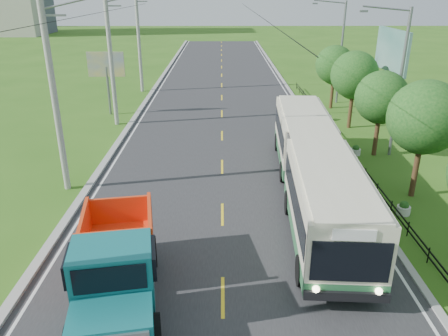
{
  "coord_description": "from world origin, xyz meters",
  "views": [
    {
      "loc": [
        -0.03,
        -12.32,
        9.93
      ],
      "look_at": [
        0.09,
        7.19,
        1.9
      ],
      "focal_mm": 35.0,
      "sensor_mm": 36.0,
      "label": 1
    }
  ],
  "objects_px": {
    "dump_truck": "(115,263)",
    "pole_far": "(139,41)",
    "tree_fifth": "(354,77)",
    "planter_far": "(328,117)",
    "billboard_left": "(106,68)",
    "bus": "(313,163)",
    "streetlight_far": "(340,49)",
    "planter_near": "(404,209)",
    "tree_third": "(424,121)",
    "planter_mid": "(356,151)",
    "tree_fourth": "(381,100)",
    "pole_near": "(55,95)",
    "billboard_right": "(391,57)",
    "streetlight_mid": "(398,79)",
    "pole_mid": "(111,59)",
    "tree_back": "(335,67)"
  },
  "relations": [
    {
      "from": "tree_fourth",
      "to": "bus",
      "type": "distance_m",
      "value": 8.6
    },
    {
      "from": "tree_fifth",
      "to": "planter_far",
      "type": "distance_m",
      "value": 4.21
    },
    {
      "from": "pole_mid",
      "to": "dump_truck",
      "type": "height_order",
      "value": "pole_mid"
    },
    {
      "from": "pole_mid",
      "to": "tree_third",
      "type": "distance_m",
      "value": 22.25
    },
    {
      "from": "pole_mid",
      "to": "tree_back",
      "type": "xyz_separation_m",
      "value": [
        18.12,
        5.14,
        -1.44
      ]
    },
    {
      "from": "tree_fourth",
      "to": "streetlight_mid",
      "type": "xyz_separation_m",
      "value": [
        0.79,
        -0.14,
        1.32
      ]
    },
    {
      "from": "planter_near",
      "to": "billboard_right",
      "type": "bearing_deg",
      "value": 75.2
    },
    {
      "from": "planter_mid",
      "to": "dump_truck",
      "type": "relative_size",
      "value": 0.09
    },
    {
      "from": "planter_near",
      "to": "billboard_left",
      "type": "distance_m",
      "value": 25.78
    },
    {
      "from": "tree_fourth",
      "to": "dump_truck",
      "type": "distance_m",
      "value": 19.77
    },
    {
      "from": "pole_far",
      "to": "tree_fourth",
      "type": "bearing_deg",
      "value": -46.15
    },
    {
      "from": "tree_fourth",
      "to": "streetlight_mid",
      "type": "distance_m",
      "value": 1.54
    },
    {
      "from": "tree_fifth",
      "to": "pole_far",
      "type": "bearing_deg",
      "value": 144.64
    },
    {
      "from": "tree_fifth",
      "to": "streetlight_far",
      "type": "bearing_deg",
      "value": 84.29
    },
    {
      "from": "tree_third",
      "to": "billboard_right",
      "type": "height_order",
      "value": "billboard_right"
    },
    {
      "from": "pole_mid",
      "to": "billboard_left",
      "type": "distance_m",
      "value": 3.47
    },
    {
      "from": "pole_far",
      "to": "planter_far",
      "type": "height_order",
      "value": "pole_far"
    },
    {
      "from": "pole_near",
      "to": "planter_near",
      "type": "distance_m",
      "value": 17.79
    },
    {
      "from": "pole_far",
      "to": "streetlight_far",
      "type": "bearing_deg",
      "value": -14.81
    },
    {
      "from": "pole_near",
      "to": "pole_mid",
      "type": "xyz_separation_m",
      "value": [
        0.0,
        12.0,
        0.0
      ]
    },
    {
      "from": "billboard_left",
      "to": "bus",
      "type": "height_order",
      "value": "billboard_left"
    },
    {
      "from": "pole_near",
      "to": "billboard_left",
      "type": "height_order",
      "value": "pole_near"
    },
    {
      "from": "billboard_right",
      "to": "bus",
      "type": "distance_m",
      "value": 15.02
    },
    {
      "from": "billboard_left",
      "to": "billboard_right",
      "type": "bearing_deg",
      "value": -10.4
    },
    {
      "from": "streetlight_far",
      "to": "planter_near",
      "type": "bearing_deg",
      "value": -95.3
    },
    {
      "from": "dump_truck",
      "to": "pole_far",
      "type": "bearing_deg",
      "value": 88.47
    },
    {
      "from": "streetlight_mid",
      "to": "pole_near",
      "type": "bearing_deg",
      "value": -165.19
    },
    {
      "from": "planter_near",
      "to": "planter_far",
      "type": "relative_size",
      "value": 1.0
    },
    {
      "from": "tree_third",
      "to": "planter_near",
      "type": "relative_size",
      "value": 8.96
    },
    {
      "from": "dump_truck",
      "to": "tree_third",
      "type": "bearing_deg",
      "value": 22.55
    },
    {
      "from": "pole_mid",
      "to": "tree_fifth",
      "type": "height_order",
      "value": "pole_mid"
    },
    {
      "from": "pole_far",
      "to": "planter_far",
      "type": "relative_size",
      "value": 14.93
    },
    {
      "from": "tree_third",
      "to": "bus",
      "type": "bearing_deg",
      "value": -174.38
    },
    {
      "from": "planter_near",
      "to": "pole_mid",
      "type": "bearing_deg",
      "value": 138.35
    },
    {
      "from": "tree_third",
      "to": "streetlight_mid",
      "type": "height_order",
      "value": "streetlight_mid"
    },
    {
      "from": "pole_mid",
      "to": "planter_far",
      "type": "bearing_deg",
      "value": 3.39
    },
    {
      "from": "tree_third",
      "to": "billboard_right",
      "type": "bearing_deg",
      "value": 78.36
    },
    {
      "from": "planter_near",
      "to": "planter_mid",
      "type": "bearing_deg",
      "value": 90.0
    },
    {
      "from": "streetlight_far",
      "to": "pole_near",
      "type": "bearing_deg",
      "value": -134.86
    },
    {
      "from": "tree_third",
      "to": "billboard_right",
      "type": "distance_m",
      "value": 12.18
    },
    {
      "from": "pole_near",
      "to": "billboard_right",
      "type": "distance_m",
      "value": 23.32
    },
    {
      "from": "pole_mid",
      "to": "planter_mid",
      "type": "bearing_deg",
      "value": -22.54
    },
    {
      "from": "planter_mid",
      "to": "tree_fourth",
      "type": "bearing_deg",
      "value": 6.39
    },
    {
      "from": "streetlight_mid",
      "to": "bus",
      "type": "height_order",
      "value": "streetlight_mid"
    },
    {
      "from": "tree_back",
      "to": "tree_third",
      "type": "bearing_deg",
      "value": -90.0
    },
    {
      "from": "planter_far",
      "to": "bus",
      "type": "bearing_deg",
      "value": -105.92
    },
    {
      "from": "streetlight_far",
      "to": "billboard_left",
      "type": "xyz_separation_m",
      "value": [
        -20.14,
        -4.0,
        -1.04
      ]
    },
    {
      "from": "streetlight_far",
      "to": "dump_truck",
      "type": "xyz_separation_m",
      "value": [
        -14.16,
        -28.28,
        -3.29
      ]
    },
    {
      "from": "tree_fifth",
      "to": "planter_mid",
      "type": "xyz_separation_m",
      "value": [
        -1.26,
        -6.14,
        -3.57
      ]
    },
    {
      "from": "streetlight_far",
      "to": "planter_mid",
      "type": "bearing_deg",
      "value": -98.3
    }
  ]
}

